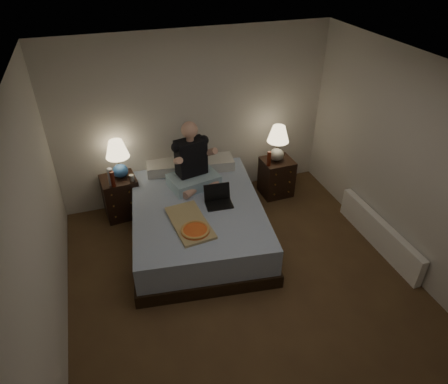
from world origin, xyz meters
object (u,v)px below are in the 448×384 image
object	(u,v)px
nightstand_right	(276,177)
pizza_box	(195,231)
soda_can	(132,178)
beer_bottle_right	(269,159)
lamp_left	(118,159)
bed	(198,220)
lamp_right	(278,144)
water_bottle	(111,177)
laptop	(219,197)
radiator	(379,233)
beer_bottle_left	(113,179)
person	(192,156)
nightstand_left	(121,197)

from	to	relation	value
nightstand_right	pizza_box	size ratio (longest dim) A/B	0.78
nightstand_right	pizza_box	xyz separation A→B (m)	(-1.62, -1.22, 0.29)
soda_can	beer_bottle_right	xyz separation A→B (m)	(1.99, -0.15, 0.04)
lamp_left	soda_can	size ratio (longest dim) A/B	5.60
bed	lamp_right	xyz separation A→B (m)	(1.43, 0.65, 0.60)
lamp_right	beer_bottle_right	distance (m)	0.26
nightstand_right	lamp_left	world-z (taller)	lamp_left
lamp_right	pizza_box	bearing A→B (deg)	-142.30
water_bottle	laptop	world-z (taller)	water_bottle
water_bottle	radiator	bearing A→B (deg)	-26.84
lamp_right	beer_bottle_left	size ratio (longest dim) A/B	2.43
bed	laptop	bearing A→B (deg)	-18.12
lamp_left	person	xyz separation A→B (m)	(0.94, -0.43, 0.12)
person	laptop	bearing A→B (deg)	-83.56
bed	person	world-z (taller)	person
nightstand_left	nightstand_right	bearing A→B (deg)	-10.77
soda_can	water_bottle	bearing A→B (deg)	-179.90
water_bottle	lamp_right	bearing A→B (deg)	-1.08
lamp_left	lamp_right	world-z (taller)	lamp_left
beer_bottle_left	bed	bearing A→B (deg)	-32.96
lamp_right	person	bearing A→B (deg)	-170.98
nightstand_right	radiator	xyz separation A→B (m)	(0.76, -1.57, -0.10)
beer_bottle_right	water_bottle	bearing A→B (deg)	176.10
nightstand_right	water_bottle	distance (m)	2.50
person	radiator	bearing A→B (deg)	-44.77
lamp_left	laptop	size ratio (longest dim) A/B	1.65
lamp_left	beer_bottle_left	bearing A→B (deg)	-118.32
lamp_right	pizza_box	distance (m)	2.04
lamp_left	lamp_right	distance (m)	2.30
pizza_box	beer_bottle_left	bearing A→B (deg)	117.27
nightstand_left	beer_bottle_right	xyz separation A→B (m)	(2.17, -0.29, 0.40)
nightstand_right	soda_can	world-z (taller)	soda_can
lamp_right	soda_can	distance (m)	2.17
beer_bottle_right	radiator	size ratio (longest dim) A/B	0.14
nightstand_left	lamp_left	size ratio (longest dim) A/B	1.11
lamp_left	water_bottle	size ratio (longest dim) A/B	2.24
lamp_left	person	bearing A→B (deg)	-24.48
beer_bottle_left	beer_bottle_right	bearing A→B (deg)	-2.48
nightstand_left	pizza_box	bearing A→B (deg)	-68.35
beer_bottle_left	person	bearing A→B (deg)	-10.80
soda_can	beer_bottle_left	xyz separation A→B (m)	(-0.25, -0.06, 0.06)
lamp_right	beer_bottle_left	xyz separation A→B (m)	(-2.41, -0.01, -0.14)
beer_bottle_right	person	xyz separation A→B (m)	(-1.18, -0.11, 0.30)
lamp_right	water_bottle	size ratio (longest dim) A/B	2.24
bed	lamp_right	bearing A→B (deg)	31.91
nightstand_left	soda_can	xyz separation A→B (m)	(0.19, -0.13, 0.36)
nightstand_right	beer_bottle_left	size ratio (longest dim) A/B	2.59
nightstand_left	beer_bottle_left	bearing A→B (deg)	-115.54
water_bottle	soda_can	distance (m)	0.29
lamp_left	soda_can	distance (m)	0.31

